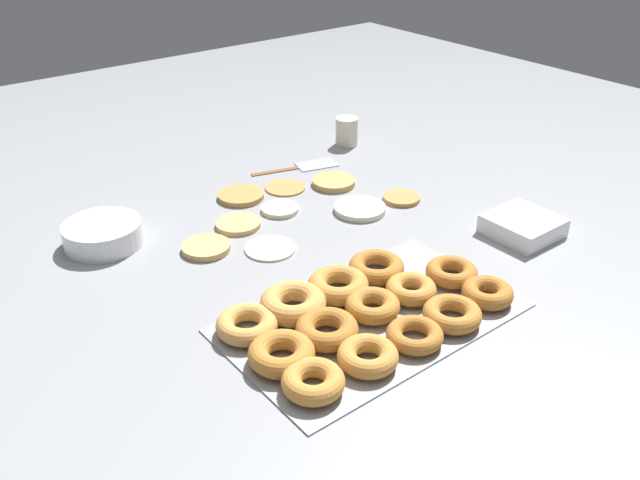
# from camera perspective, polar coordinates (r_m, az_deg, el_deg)

# --- Properties ---
(ground_plane) EXTENTS (3.00, 3.00, 0.00)m
(ground_plane) POSITION_cam_1_polar(r_m,az_deg,el_deg) (1.42, -0.44, 0.63)
(ground_plane) COLOR gray
(pancake_0) EXTENTS (0.10, 0.10, 0.01)m
(pancake_0) POSITION_cam_1_polar(r_m,az_deg,el_deg) (1.45, -6.90, 1.36)
(pancake_0) COLOR tan
(pancake_0) RESTS_ON ground_plane
(pancake_1) EXTENTS (0.10, 0.10, 0.01)m
(pancake_1) POSITION_cam_1_polar(r_m,az_deg,el_deg) (1.36, -4.30, -0.56)
(pancake_1) COLOR silver
(pancake_1) RESTS_ON ground_plane
(pancake_2) EXTENTS (0.10, 0.10, 0.01)m
(pancake_2) POSITION_cam_1_polar(r_m,az_deg,el_deg) (1.63, 1.16, 4.89)
(pancake_2) COLOR tan
(pancake_2) RESTS_ON ground_plane
(pancake_3) EXTENTS (0.12, 0.12, 0.01)m
(pancake_3) POSITION_cam_1_polar(r_m,az_deg,el_deg) (1.50, 3.38, 2.65)
(pancake_3) COLOR beige
(pancake_3) RESTS_ON ground_plane
(pancake_4) EXTENTS (0.08, 0.08, 0.01)m
(pancake_4) POSITION_cam_1_polar(r_m,az_deg,el_deg) (1.56, 6.96, 3.49)
(pancake_4) COLOR #B27F42
(pancake_4) RESTS_ON ground_plane
(pancake_5) EXTENTS (0.10, 0.10, 0.01)m
(pancake_5) POSITION_cam_1_polar(r_m,az_deg,el_deg) (1.61, -2.94, 4.50)
(pancake_5) COLOR #B27F42
(pancake_5) RESTS_ON ground_plane
(pancake_6) EXTENTS (0.11, 0.11, 0.01)m
(pancake_6) POSITION_cam_1_polar(r_m,az_deg,el_deg) (1.57, -6.68, 3.72)
(pancake_6) COLOR #B27F42
(pancake_6) RESTS_ON ground_plane
(pancake_7) EXTENTS (0.10, 0.10, 0.01)m
(pancake_7) POSITION_cam_1_polar(r_m,az_deg,el_deg) (1.37, -9.57, -0.62)
(pancake_7) COLOR tan
(pancake_7) RESTS_ON ground_plane
(pancake_8) EXTENTS (0.08, 0.08, 0.01)m
(pancake_8) POSITION_cam_1_polar(r_m,az_deg,el_deg) (1.51, -3.38, 2.62)
(pancake_8) COLOR beige
(pancake_8) RESTS_ON ground_plane
(donut_tray) EXTENTS (0.50, 0.30, 0.04)m
(donut_tray) POSITION_cam_1_polar(r_m,az_deg,el_deg) (1.14, 3.50, -6.14)
(donut_tray) COLOR #93969B
(donut_tray) RESTS_ON ground_plane
(batter_bowl) EXTENTS (0.16, 0.16, 0.05)m
(batter_bowl) POSITION_cam_1_polar(r_m,az_deg,el_deg) (1.43, -17.82, 0.47)
(batter_bowl) COLOR white
(batter_bowl) RESTS_ON ground_plane
(container_stack) EXTENTS (0.13, 0.13, 0.04)m
(container_stack) POSITION_cam_1_polar(r_m,az_deg,el_deg) (1.46, 16.70, 1.13)
(container_stack) COLOR white
(container_stack) RESTS_ON ground_plane
(paper_cup) EXTENTS (0.06, 0.06, 0.08)m
(paper_cup) POSITION_cam_1_polar(r_m,az_deg,el_deg) (1.86, 2.26, 9.11)
(paper_cup) COLOR beige
(paper_cup) RESTS_ON ground_plane
(spatula) EXTENTS (0.23, 0.10, 0.01)m
(spatula) POSITION_cam_1_polar(r_m,az_deg,el_deg) (1.73, -1.04, 6.29)
(spatula) COLOR brown
(spatula) RESTS_ON ground_plane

